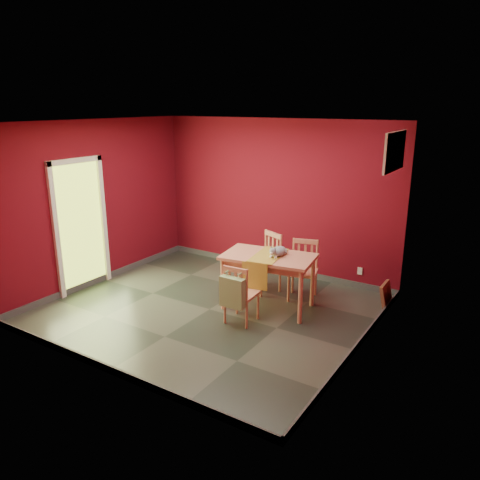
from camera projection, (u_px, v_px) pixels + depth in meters
The scene contains 13 objects.
ground at pixel (210, 309), 6.93m from camera, with size 4.50×4.50×0.00m, color #2D342D.
room_shell at pixel (210, 306), 6.92m from camera, with size 4.50×4.50×4.50m.
doorway at pixel (80, 222), 7.43m from camera, with size 0.06×1.01×2.13m.
window at pixel (394, 151), 5.94m from camera, with size 0.05×0.90×0.50m.
outlet_plate at pixel (360, 271), 7.64m from camera, with size 0.08×0.01×0.12m, color silver.
dining_table at pixel (268, 262), 6.81m from camera, with size 1.41×0.95×0.82m.
table_runner at pixel (264, 262), 6.69m from camera, with size 0.49×0.84×0.40m.
chair_far_left at pixel (266, 261), 7.52m from camera, with size 0.58×0.58×0.96m.
chair_far_right at pixel (303, 269), 7.23m from camera, with size 0.53×0.53×0.92m.
chair_near at pixel (240, 293), 6.41m from camera, with size 0.42×0.42×0.85m.
tote_bag at pixel (232, 292), 6.21m from camera, with size 0.35×0.20×0.49m.
cat at pixel (278, 249), 6.73m from camera, with size 0.20×0.38×0.19m, color slate, non-canonical shape.
picture_frame at pixel (386, 296), 6.92m from camera, with size 0.13×0.39×0.39m.
Camera 1 is at (3.78, -5.13, 2.95)m, focal length 35.00 mm.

